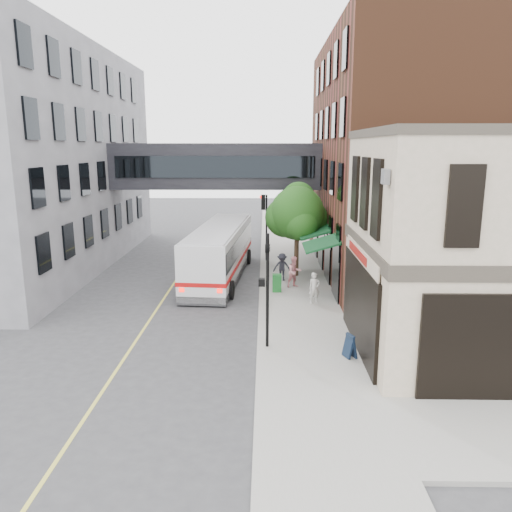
{
  "coord_description": "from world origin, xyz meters",
  "views": [
    {
      "loc": [
        0.29,
        -16.36,
        7.85
      ],
      "look_at": [
        -0.09,
        4.71,
        3.18
      ],
      "focal_mm": 35.0,
      "sensor_mm": 36.0,
      "label": 1
    }
  ],
  "objects_px": {
    "pedestrian_a": "(314,288)",
    "sandwich_board": "(350,346)",
    "bus": "(220,250)",
    "newspaper_box": "(277,283)",
    "pedestrian_c": "(282,267)",
    "pedestrian_b": "(294,272)"
  },
  "relations": [
    {
      "from": "bus",
      "to": "newspaper_box",
      "type": "xyz_separation_m",
      "value": [
        3.35,
        -3.33,
        -1.11
      ]
    },
    {
      "from": "bus",
      "to": "sandwich_board",
      "type": "relative_size",
      "value": 13.08
    },
    {
      "from": "newspaper_box",
      "to": "sandwich_board",
      "type": "distance_m",
      "value": 8.88
    },
    {
      "from": "pedestrian_c",
      "to": "pedestrian_b",
      "type": "bearing_deg",
      "value": -65.61
    },
    {
      "from": "newspaper_box",
      "to": "sandwich_board",
      "type": "bearing_deg",
      "value": -73.99
    },
    {
      "from": "newspaper_box",
      "to": "bus",
      "type": "bearing_deg",
      "value": 134.81
    },
    {
      "from": "pedestrian_a",
      "to": "newspaper_box",
      "type": "height_order",
      "value": "pedestrian_a"
    },
    {
      "from": "bus",
      "to": "newspaper_box",
      "type": "distance_m",
      "value": 4.85
    },
    {
      "from": "pedestrian_c",
      "to": "pedestrian_a",
      "type": "bearing_deg",
      "value": -71.54
    },
    {
      "from": "pedestrian_c",
      "to": "sandwich_board",
      "type": "bearing_deg",
      "value": -79.02
    },
    {
      "from": "pedestrian_a",
      "to": "sandwich_board",
      "type": "xyz_separation_m",
      "value": [
        0.7,
        -6.51,
        -0.34
      ]
    },
    {
      "from": "pedestrian_a",
      "to": "sandwich_board",
      "type": "distance_m",
      "value": 6.55
    },
    {
      "from": "pedestrian_a",
      "to": "newspaper_box",
      "type": "bearing_deg",
      "value": 116.79
    },
    {
      "from": "bus",
      "to": "sandwich_board",
      "type": "bearing_deg",
      "value": -63.64
    },
    {
      "from": "bus",
      "to": "sandwich_board",
      "type": "xyz_separation_m",
      "value": [
        5.87,
        -11.84,
        -1.14
      ]
    },
    {
      "from": "pedestrian_c",
      "to": "bus",
      "type": "bearing_deg",
      "value": 163.94
    },
    {
      "from": "pedestrian_a",
      "to": "sandwich_board",
      "type": "relative_size",
      "value": 1.76
    },
    {
      "from": "pedestrian_a",
      "to": "sandwich_board",
      "type": "height_order",
      "value": "pedestrian_a"
    },
    {
      "from": "newspaper_box",
      "to": "sandwich_board",
      "type": "height_order",
      "value": "newspaper_box"
    },
    {
      "from": "pedestrian_b",
      "to": "sandwich_board",
      "type": "height_order",
      "value": "pedestrian_b"
    },
    {
      "from": "newspaper_box",
      "to": "pedestrian_c",
      "type": "bearing_deg",
      "value": 80.95
    },
    {
      "from": "sandwich_board",
      "to": "newspaper_box",
      "type": "bearing_deg",
      "value": 84.77
    }
  ]
}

